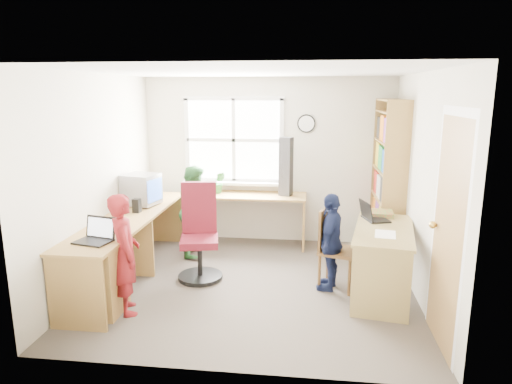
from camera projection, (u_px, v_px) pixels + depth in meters
The scene contains 19 objects.
room at pixel (255, 180), 5.13m from camera, with size 3.64×3.44×2.44m.
l_desk at pixel (134, 251), 5.07m from camera, with size 2.38×2.95×0.75m.
right_desk at pixel (383, 247), 4.95m from camera, with size 0.81×1.39×0.75m.
bookshelf at pixel (388, 184), 6.04m from camera, with size 0.30×1.02×2.10m.
swivel_chair at pixel (200, 238), 5.44m from camera, with size 0.63×0.63×1.14m.
wooden_chair at pixel (333, 245), 5.16m from camera, with size 0.50×0.50×0.92m.
crt_monitor at pixel (141, 189), 5.90m from camera, with size 0.49×0.45×0.41m.
laptop_left at pixel (96, 236), 4.50m from camera, with size 0.39×0.35×0.23m.
laptop_right at pixel (372, 215), 5.23m from camera, with size 0.35×0.39×0.23m.
speaker_a at pixel (137, 206), 5.55m from camera, with size 0.09×0.09×0.17m.
speaker_b at pixel (154, 194), 6.14m from camera, with size 0.09×0.09×0.18m.
cd_tower at pixel (286, 167), 6.40m from camera, with size 0.20×0.19×0.83m.
game_box at pixel (381, 213), 5.41m from camera, with size 0.29×0.29×0.06m.
paper_a at pixel (115, 225), 5.03m from camera, with size 0.30×0.36×0.00m.
paper_b at pixel (385, 234), 4.71m from camera, with size 0.25×0.32×0.00m.
potted_plant at pixel (219, 183), 6.59m from camera, with size 0.17×0.14×0.31m, color #2A692F.
person_red at pixel (125, 254), 4.53m from camera, with size 0.45×0.29×1.23m, color maroon.
person_green at pixel (196, 211), 6.18m from camera, with size 0.60×0.47×1.23m, color #2D7032.
person_navy at pixel (331, 242), 5.09m from camera, with size 0.65×0.27×1.11m, color #141C3F.
Camera 1 is at (0.62, -4.90, 2.20)m, focal length 32.00 mm.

